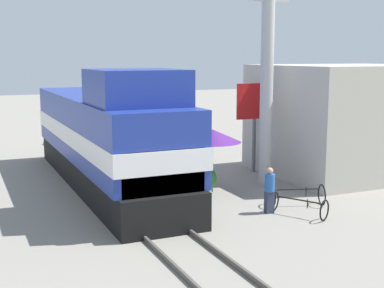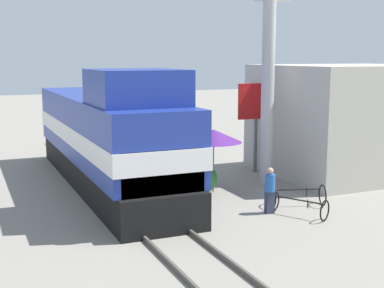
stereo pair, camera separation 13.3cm
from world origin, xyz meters
name	(u,v)px [view 1 (the left image)]	position (x,y,z in m)	size (l,w,h in m)	color
ground_plane	(141,215)	(0.00, 0.00, 0.00)	(120.00, 120.00, 0.00)	gray
rail_near	(121,215)	(-0.72, 0.00, 0.07)	(0.08, 32.81, 0.15)	#4C4742
rail_far	(162,210)	(0.72, 0.00, 0.07)	(0.08, 32.81, 0.15)	#4C4742
locomotive	(107,138)	(0.00, 4.17, 2.02)	(3.10, 14.15, 4.82)	black
utility_pole	(267,81)	(6.04, 2.06, 4.26)	(1.80, 0.52, 8.44)	#B2B2AD
vendor_umbrella	(213,136)	(3.54, 1.85, 2.21)	(2.20, 2.20, 2.46)	#4C4C4C
billboard_sign	(255,107)	(6.87, 4.37, 2.98)	(1.82, 0.12, 4.05)	#595959
shrub_cluster	(202,178)	(3.07, 1.84, 0.58)	(1.16, 1.16, 1.16)	#2D722D
person_bystander	(270,189)	(4.04, -1.51, 0.84)	(0.34, 0.34, 1.57)	#2D3347
bicycle	(297,195)	(5.39, -1.20, 0.39)	(1.98, 1.30, 0.77)	black
bicycle_spare	(298,205)	(4.73, -2.21, 0.36)	(1.54, 1.97, 0.70)	black
building_block_distant	(347,119)	(10.72, 2.68, 2.43)	(7.23, 6.41, 4.86)	#B7B2A3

